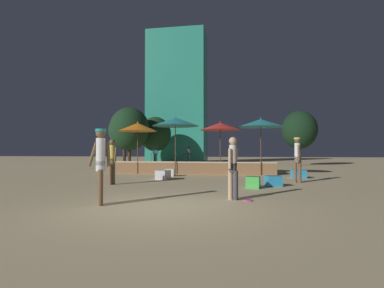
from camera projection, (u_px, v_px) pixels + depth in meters
name	position (u px, v px, depth m)	size (l,w,h in m)	color
ground_plane	(162.00, 208.00, 6.92)	(120.00, 120.00, 0.00)	#D1B784
wooden_deck	(192.00, 167.00, 18.10)	(9.70, 2.49, 0.72)	olive
patio_umbrella_0	(138.00, 127.00, 17.43)	(2.25, 2.25, 3.03)	brown
patio_umbrella_1	(220.00, 126.00, 16.68)	(2.26, 2.26, 2.98)	brown
patio_umbrella_2	(261.00, 123.00, 16.22)	(2.56, 2.56, 3.13)	brown
patio_umbrella_3	(175.00, 122.00, 16.98)	(2.65, 2.65, 3.29)	brown
cube_seat_0	(253.00, 182.00, 10.58)	(0.53, 0.53, 0.41)	#4CC651
cube_seat_1	(163.00, 175.00, 13.81)	(0.62, 0.62, 0.43)	white
cube_seat_2	(170.00, 172.00, 15.65)	(0.48, 0.48, 0.38)	white
cube_seat_3	(273.00, 181.00, 11.17)	(0.65, 0.65, 0.39)	#2D9EDB
cube_seat_4	(299.00, 174.00, 14.55)	(0.69, 0.69, 0.39)	#2D9EDB
person_0	(101.00, 161.00, 7.27)	(0.52, 0.32, 1.87)	brown
person_1	(233.00, 166.00, 8.08)	(0.29, 0.44, 1.70)	#3F3F47
person_2	(297.00, 156.00, 12.43)	(0.31, 0.53, 1.89)	brown
person_3	(112.00, 160.00, 11.72)	(0.48, 0.29, 1.78)	brown
bistro_chair_0	(188.00, 152.00, 18.59)	(0.48, 0.47, 0.90)	#2D3338
bistro_chair_1	(155.00, 152.00, 18.04)	(0.40, 0.40, 0.90)	#1E4C47
frisbee_disc	(248.00, 200.00, 7.87)	(0.25, 0.25, 0.03)	#E54C99
background_tree_0	(155.00, 134.00, 29.07)	(3.05, 3.05, 4.64)	#3D2B1C
background_tree_1	(129.00, 129.00, 26.55)	(3.49, 3.49, 5.20)	#3D2B1C
background_tree_2	(299.00, 130.00, 27.30)	(3.15, 3.15, 4.99)	#3D2B1C
background_tree_3	(124.00, 130.00, 27.61)	(2.87, 2.87, 4.80)	#3D2B1C
distant_building	(177.00, 98.00, 33.65)	(6.40, 3.73, 14.61)	teal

